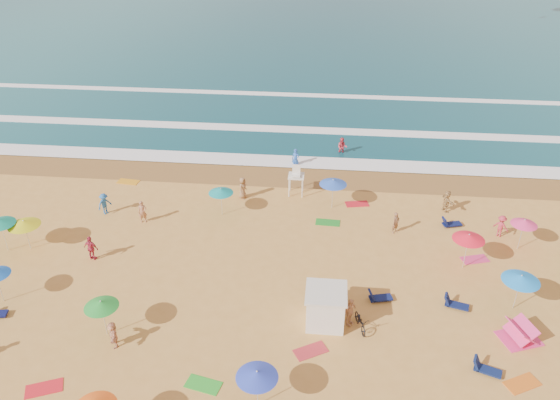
{
  "coord_description": "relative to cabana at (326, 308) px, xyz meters",
  "views": [
    {
      "loc": [
        2.05,
        -26.87,
        20.75
      ],
      "look_at": [
        -1.18,
        6.0,
        1.5
      ],
      "focal_mm": 35.0,
      "sensor_mm": 36.0,
      "label": 1
    }
  ],
  "objects": [
    {
      "name": "ground",
      "position": [
        -2.3,
        4.36,
        -1.0
      ],
      "size": [
        220.0,
        220.0,
        0.0
      ],
      "primitive_type": "plane",
      "color": "gold",
      "rests_on": "ground"
    },
    {
      "name": "cabana_roof",
      "position": [
        0.0,
        0.0,
        1.06
      ],
      "size": [
        2.2,
        2.2,
        0.12
      ],
      "primitive_type": "cube",
      "color": "silver",
      "rests_on": "cabana"
    },
    {
      "name": "bicycle",
      "position": [
        1.9,
        -0.3,
        -0.54
      ],
      "size": [
        1.05,
        1.85,
        0.92
      ],
      "primitive_type": "imported",
      "rotation": [
        0.0,
        0.0,
        0.27
      ],
      "color": "black",
      "rests_on": "ground"
    },
    {
      "name": "surf_foam",
      "position": [
        -2.3,
        25.68,
        -0.9
      ],
      "size": [
        200.0,
        18.7,
        0.05
      ],
      "color": "white",
      "rests_on": "ground"
    },
    {
      "name": "towels",
      "position": [
        -4.22,
        2.17,
        -0.98
      ],
      "size": [
        34.86,
        22.55,
        0.03
      ],
      "color": "red",
      "rests_on": "ground"
    },
    {
      "name": "wet_sand",
      "position": [
        -2.3,
        16.86,
        -0.99
      ],
      "size": [
        220.0,
        220.0,
        0.0
      ],
      "primitive_type": "plane",
      "color": "olive",
      "rests_on": "ground"
    },
    {
      "name": "loungers",
      "position": [
        4.43,
        1.88,
        -0.83
      ],
      "size": [
        37.33,
        19.95,
        0.34
      ],
      "color": "#0F134B",
      "rests_on": "ground"
    },
    {
      "name": "cabana",
      "position": [
        0.0,
        0.0,
        0.0
      ],
      "size": [
        2.0,
        2.0,
        2.0
      ],
      "primitive_type": "cube",
      "color": "silver",
      "rests_on": "ground"
    },
    {
      "name": "ocean",
      "position": [
        -2.3,
        88.36,
        -1.0
      ],
      "size": [
        220.0,
        140.0,
        0.18
      ],
      "primitive_type": "cube",
      "color": "#0C4756",
      "rests_on": "ground"
    },
    {
      "name": "beach_umbrellas",
      "position": [
        1.27,
        4.47,
        1.1
      ],
      "size": [
        47.92,
        24.72,
        0.73
      ],
      "color": "blue",
      "rests_on": "ground"
    },
    {
      "name": "beachgoers",
      "position": [
        -3.68,
        8.88,
        -0.23
      ],
      "size": [
        47.87,
        26.94,
        2.05
      ],
      "color": "tan",
      "rests_on": "ground"
    },
    {
      "name": "lifeguard_stand",
      "position": [
        -2.6,
        14.0,
        0.05
      ],
      "size": [
        1.2,
        1.2,
        2.1
      ],
      "primitive_type": null,
      "color": "white",
      "rests_on": "ground"
    }
  ]
}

